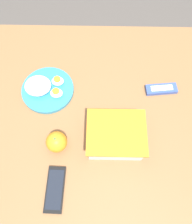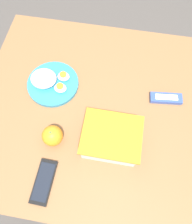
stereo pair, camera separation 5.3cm
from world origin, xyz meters
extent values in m
plane|color=#4C4742|center=(0.00, 0.00, 0.00)|extent=(10.00, 10.00, 0.00)
cube|color=brown|center=(0.00, 0.00, 0.76)|extent=(1.02, 0.89, 0.03)
cylinder|color=brown|center=(-0.45, -0.39, 0.37)|extent=(0.05, 0.05, 0.75)
cylinder|color=brown|center=(0.45, -0.39, 0.37)|extent=(0.05, 0.05, 0.75)
cylinder|color=brown|center=(0.45, 0.39, 0.37)|extent=(0.05, 0.05, 0.75)
cube|color=white|center=(-0.06, 0.13, 0.82)|extent=(0.19, 0.16, 0.09)
cube|color=#CCBC84|center=(-0.06, 0.13, 0.80)|extent=(0.18, 0.14, 0.05)
cube|color=orange|center=(-0.06, 0.13, 0.87)|extent=(0.21, 0.17, 0.01)
ellipsoid|color=tan|center=(-0.06, 0.12, 0.82)|extent=(0.05, 0.05, 0.03)
sphere|color=orange|center=(0.16, 0.16, 0.82)|extent=(0.08, 0.08, 0.08)
cylinder|color=#4C662D|center=(0.16, 0.16, 0.85)|extent=(0.01, 0.01, 0.00)
cylinder|color=teal|center=(0.22, -0.08, 0.79)|extent=(0.22, 0.22, 0.02)
ellipsoid|color=white|center=(0.25, -0.08, 0.82)|extent=(0.11, 0.10, 0.05)
ellipsoid|color=white|center=(0.18, -0.10, 0.81)|extent=(0.05, 0.04, 0.03)
cylinder|color=#F4A823|center=(0.18, -0.10, 0.83)|extent=(0.03, 0.03, 0.01)
ellipsoid|color=white|center=(0.18, -0.05, 0.81)|extent=(0.05, 0.04, 0.03)
cylinder|color=#F4A823|center=(0.18, -0.05, 0.83)|extent=(0.03, 0.03, 0.01)
cube|color=#334C9E|center=(-0.26, -0.09, 0.79)|extent=(0.13, 0.06, 0.02)
cube|color=white|center=(-0.26, -0.09, 0.80)|extent=(0.09, 0.03, 0.00)
cube|color=black|center=(0.15, 0.32, 0.78)|extent=(0.07, 0.16, 0.01)
cube|color=black|center=(0.15, 0.32, 0.79)|extent=(0.06, 0.13, 0.00)
camera|label=1|loc=(0.01, 0.38, 1.58)|focal=35.00mm
camera|label=2|loc=(-0.04, 0.37, 1.58)|focal=35.00mm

